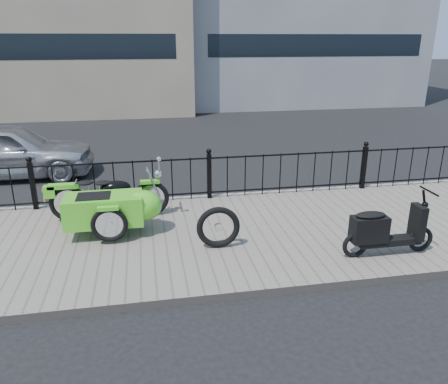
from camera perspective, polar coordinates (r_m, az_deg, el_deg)
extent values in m
plane|color=black|center=(8.18, -0.52, -4.63)|extent=(120.00, 120.00, 0.00)
cube|color=slate|center=(7.71, 0.12, -5.72)|extent=(30.00, 3.80, 0.12)
cube|color=gray|center=(9.48, -2.04, -0.79)|extent=(30.00, 0.10, 0.12)
cylinder|color=black|center=(9.06, -1.98, 4.43)|extent=(14.00, 0.04, 0.04)
cylinder|color=black|center=(9.28, -1.93, -0.04)|extent=(14.00, 0.04, 0.04)
cube|color=black|center=(9.34, -23.69, 0.73)|extent=(0.09, 0.09, 0.96)
sphere|color=black|center=(9.20, -24.14, 3.91)|extent=(0.11, 0.11, 0.11)
cube|color=black|center=(9.17, -1.95, 2.08)|extent=(0.09, 0.09, 0.96)
sphere|color=black|center=(9.02, -1.99, 5.35)|extent=(0.11, 0.11, 0.11)
cube|color=black|center=(10.26, 17.77, 3.05)|extent=(0.09, 0.09, 0.96)
sphere|color=black|center=(10.13, 18.09, 5.98)|extent=(0.11, 0.11, 0.11)
cube|color=black|center=(19.94, -25.33, 16.76)|extent=(12.50, 0.06, 1.00)
cube|color=black|center=(22.00, 12.24, 18.21)|extent=(10.50, 0.06, 1.00)
torus|color=black|center=(8.41, -9.53, -0.82)|extent=(0.69, 0.09, 0.69)
torus|color=black|center=(8.53, -19.64, -1.42)|extent=(0.69, 0.09, 0.69)
torus|color=black|center=(7.37, -14.74, -4.18)|extent=(0.60, 0.08, 0.60)
cube|color=gray|center=(8.43, -14.64, -1.00)|extent=(0.34, 0.22, 0.24)
cylinder|color=black|center=(8.45, -14.60, -1.44)|extent=(1.40, 0.04, 0.04)
ellipsoid|color=black|center=(8.34, -13.95, 0.60)|extent=(0.54, 0.29, 0.26)
cylinder|color=silver|center=(8.22, -8.52, 3.32)|extent=(0.03, 0.56, 0.03)
cylinder|color=silver|center=(8.30, -9.24, 1.22)|extent=(0.25, 0.04, 0.59)
sphere|color=silver|center=(8.26, -8.61, 2.38)|extent=(0.15, 0.15, 0.15)
cube|color=#53CC26|center=(8.30, -9.66, 1.32)|extent=(0.36, 0.12, 0.06)
cube|color=#53CC26|center=(8.43, -20.24, 0.72)|extent=(0.55, 0.16, 0.08)
ellipsoid|color=black|center=(8.33, -15.52, 1.15)|extent=(0.31, 0.22, 0.08)
ellipsoid|color=black|center=(8.36, -17.71, 1.15)|extent=(0.31, 0.22, 0.08)
sphere|color=red|center=(8.52, -22.50, 0.19)|extent=(0.07, 0.07, 0.07)
cube|color=yellow|center=(8.67, -22.36, -0.73)|extent=(0.02, 0.14, 0.10)
cube|color=#53CC26|center=(7.70, -15.39, -2.21)|extent=(1.30, 0.62, 0.50)
ellipsoid|color=#53CC26|center=(7.65, -10.57, -1.75)|extent=(0.65, 0.60, 0.54)
cube|color=black|center=(7.63, -16.67, -0.67)|extent=(0.55, 0.43, 0.06)
cube|color=#53CC26|center=(7.26, -14.94, -2.08)|extent=(0.34, 0.11, 0.06)
torus|color=black|center=(7.64, 24.28, -5.61)|extent=(0.42, 0.07, 0.42)
torus|color=black|center=(7.08, 16.75, -6.61)|extent=(0.42, 0.07, 0.42)
cube|color=black|center=(7.34, 20.68, -6.00)|extent=(1.02, 0.22, 0.10)
cube|color=black|center=(7.07, 18.42, -4.61)|extent=(0.56, 0.26, 0.41)
ellipsoid|color=black|center=(6.99, 18.62, -2.86)|extent=(0.48, 0.24, 0.09)
cube|color=black|center=(7.47, 23.95, -3.62)|extent=(0.12, 0.30, 0.56)
cylinder|color=black|center=(7.40, 24.73, -1.39)|extent=(0.16, 0.04, 0.45)
cylinder|color=black|center=(7.36, 25.21, 0.11)|extent=(0.03, 0.45, 0.03)
torus|color=black|center=(7.02, -0.75, -4.64)|extent=(0.71, 0.14, 0.71)
imported|color=silver|center=(12.16, -26.30, 4.85)|extent=(4.05, 1.66, 1.37)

